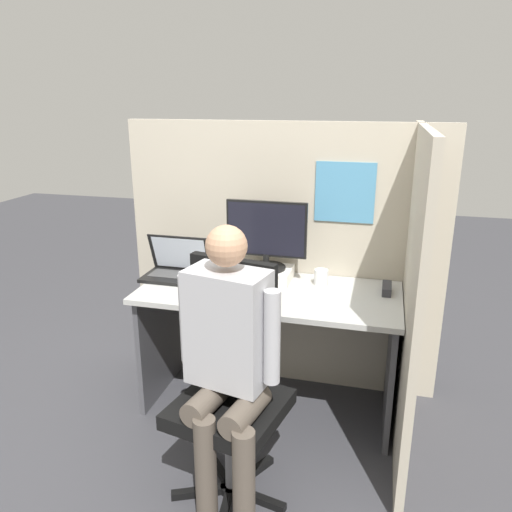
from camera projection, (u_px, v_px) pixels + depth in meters
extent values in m
plane|color=#3D3D42|center=(254.00, 440.00, 2.72)|extent=(12.00, 12.00, 0.00)
cube|color=#B7AD99|center=(282.00, 258.00, 3.10)|extent=(1.95, 0.04, 1.66)
cube|color=#4C8EB7|center=(345.00, 193.00, 2.86)|extent=(0.34, 0.01, 0.35)
cube|color=#B7AD99|center=(410.00, 294.00, 2.54)|extent=(0.04, 1.29, 1.66)
cube|color=#B7B7B2|center=(269.00, 293.00, 2.80)|extent=(1.45, 0.66, 0.03)
cube|color=#4C4C51|center=(160.00, 339.00, 3.08)|extent=(0.03, 0.56, 0.72)
cube|color=#4C4C51|center=(390.00, 368.00, 2.75)|extent=(0.03, 0.56, 0.72)
cube|color=white|center=(266.00, 274.00, 2.94)|extent=(0.30, 0.24, 0.08)
cylinder|color=black|center=(266.00, 267.00, 2.92)|extent=(0.23, 0.23, 0.01)
cylinder|color=black|center=(266.00, 260.00, 2.91)|extent=(0.04, 0.04, 0.08)
cube|color=black|center=(266.00, 229.00, 2.86)|extent=(0.47, 0.02, 0.32)
cube|color=black|center=(266.00, 229.00, 2.85)|extent=(0.45, 0.00, 0.30)
cube|color=black|center=(176.00, 277.00, 2.97)|extent=(0.38, 0.24, 0.02)
cube|color=#424242|center=(177.00, 274.00, 2.98)|extent=(0.32, 0.13, 0.00)
cube|color=black|center=(180.00, 253.00, 3.01)|extent=(0.38, 0.09, 0.23)
cube|color=silver|center=(180.00, 253.00, 3.00)|extent=(0.33, 0.07, 0.20)
ellipsoid|color=black|center=(209.00, 288.00, 2.79)|extent=(0.07, 0.04, 0.03)
cube|color=#2D2D33|center=(387.00, 289.00, 2.76)|extent=(0.05, 0.16, 0.05)
cone|color=orange|center=(257.00, 299.00, 2.61)|extent=(0.05, 0.12, 0.05)
cylinder|color=green|center=(260.00, 294.00, 2.68)|extent=(0.02, 0.02, 0.02)
cylinder|color=black|center=(231.00, 488.00, 2.36)|extent=(0.10, 0.10, 0.04)
cube|color=black|center=(257.00, 498.00, 2.30)|extent=(0.28, 0.09, 0.04)
cube|color=black|center=(252.00, 473.00, 2.46)|extent=(0.17, 0.26, 0.04)
cube|color=black|center=(219.00, 470.00, 2.48)|extent=(0.21, 0.23, 0.04)
cube|color=black|center=(201.00, 492.00, 2.34)|extent=(0.27, 0.15, 0.04)
cube|color=black|center=(225.00, 511.00, 2.23)|extent=(0.07, 0.28, 0.04)
cylinder|color=gray|center=(230.00, 451.00, 2.30)|extent=(0.05, 0.05, 0.39)
cube|color=black|center=(229.00, 409.00, 2.23)|extent=(0.55, 0.55, 0.07)
cube|color=black|center=(234.00, 317.00, 2.38)|extent=(0.44, 0.14, 0.59)
cylinder|color=brown|center=(209.00, 399.00, 2.14)|extent=(0.17, 0.30, 0.11)
cylinder|color=brown|center=(206.00, 475.00, 2.09)|extent=(0.09, 0.09, 0.55)
cylinder|color=brown|center=(246.00, 410.00, 2.07)|extent=(0.17, 0.30, 0.11)
cylinder|color=brown|center=(244.00, 489.00, 2.02)|extent=(0.09, 0.09, 0.55)
cube|color=#B2B2B7|center=(228.00, 328.00, 2.11)|extent=(0.37, 0.27, 0.51)
sphere|color=tan|center=(226.00, 246.00, 2.00)|extent=(0.17, 0.17, 0.17)
cylinder|color=#B2B2B7|center=(187.00, 318.00, 2.19)|extent=(0.07, 0.07, 0.41)
cylinder|color=#B2B2B7|center=(272.00, 338.00, 2.02)|extent=(0.07, 0.07, 0.41)
cylinder|color=white|center=(321.00, 277.00, 2.86)|extent=(0.08, 0.08, 0.09)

